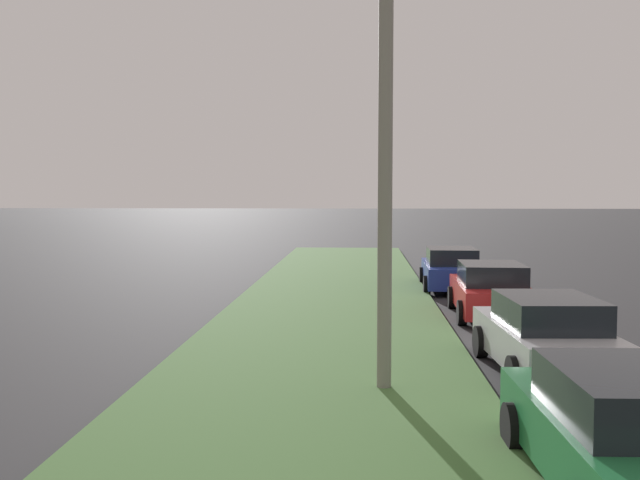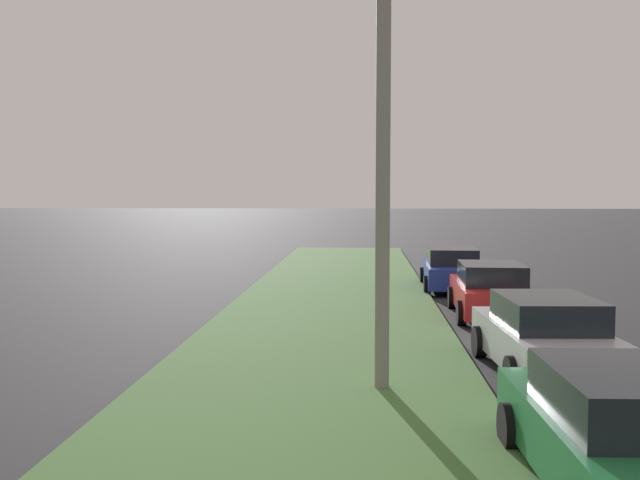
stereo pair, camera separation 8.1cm
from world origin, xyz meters
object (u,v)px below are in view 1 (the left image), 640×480
Objects in this scene: parked_car_blue at (451,269)px; parked_car_green at (627,434)px; streetlight at (407,130)px; parked_car_silver at (546,336)px; parked_car_red at (491,291)px.

parked_car_green is at bearing -178.83° from parked_car_blue.
streetlight is at bearing 27.00° from parked_car_green.
parked_car_silver is 6.19m from parked_car_red.
parked_car_red is 8.93m from streetlight.
parked_car_red is at bearing -174.00° from parked_car_blue.
parked_car_green is 17.07m from parked_car_blue.
parked_car_silver and parked_car_red have the same top height.
streetlight reaches higher than parked_car_silver.
parked_car_red is at bearing -4.35° from parked_car_green.
parked_car_silver is 11.59m from parked_car_blue.
parked_car_silver and parked_car_blue have the same top height.
parked_car_blue is at bearing -1.32° from parked_car_silver.
parked_car_silver is 1.01× the size of parked_car_blue.
parked_car_silver is at bearing -6.71° from parked_car_green.
streetlight is (4.01, 2.18, 3.67)m from parked_car_green.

